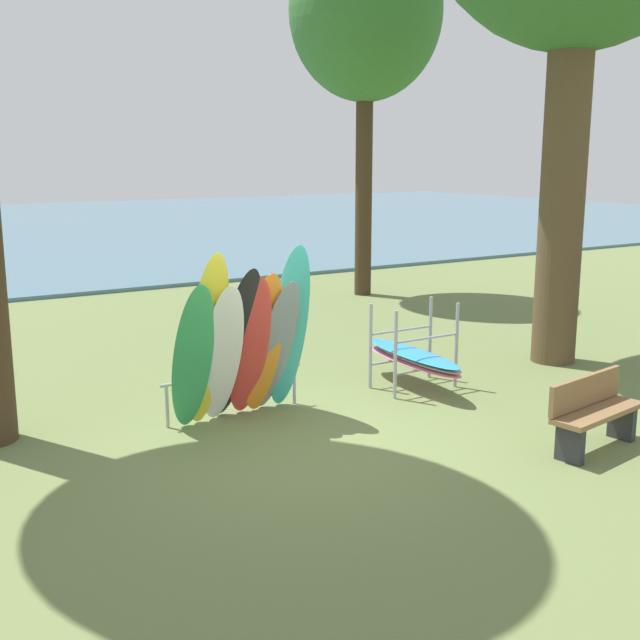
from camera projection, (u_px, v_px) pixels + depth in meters
name	position (u px, v px, depth m)	size (l,w,h in m)	color
ground_plane	(305.00, 445.00, 9.37)	(80.00, 80.00, 0.00)	olive
tree_mid_behind	(366.00, 13.00, 18.03)	(3.49, 3.49, 8.52)	#42301E
leaning_board_pile	(243.00, 346.00, 9.98)	(1.99, 0.97, 2.26)	#339E56
board_storage_rack	(414.00, 356.00, 11.57)	(1.15, 2.13, 1.25)	#9EA0A5
park_bench	(594.00, 411.00, 9.16)	(1.45, 0.64, 0.85)	#2D2D33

